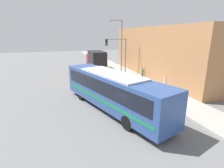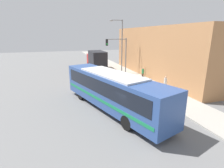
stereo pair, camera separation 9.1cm
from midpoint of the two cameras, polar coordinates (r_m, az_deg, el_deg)
ground_plane at (r=13.60m, az=5.93°, el=-11.85°), size 120.00×120.00×0.00m
sidewalk at (r=33.50m, az=1.93°, el=5.15°), size 3.32×70.00×0.12m
building_facade at (r=28.33m, az=16.42°, el=9.96°), size 6.00×22.80×7.38m
city_bus at (r=14.73m, az=0.04°, el=-1.55°), size 6.07×12.39×3.25m
delivery_truck at (r=32.95m, az=-5.03°, el=8.01°), size 2.47×7.03×3.38m
fire_hydrant at (r=17.80m, az=17.93°, el=-3.97°), size 0.27×0.36×0.76m
traffic_light_pole at (r=26.49m, az=2.48°, el=10.86°), size 3.28×0.35×5.66m
street_lamp at (r=28.59m, az=2.93°, el=13.20°), size 2.19×0.28×8.38m
pedestrian_near_corner at (r=25.70m, az=10.12°, el=3.56°), size 0.34×0.34×1.58m
pedestrian_mid_block at (r=20.63m, az=17.15°, el=0.22°), size 0.34×0.34×1.69m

